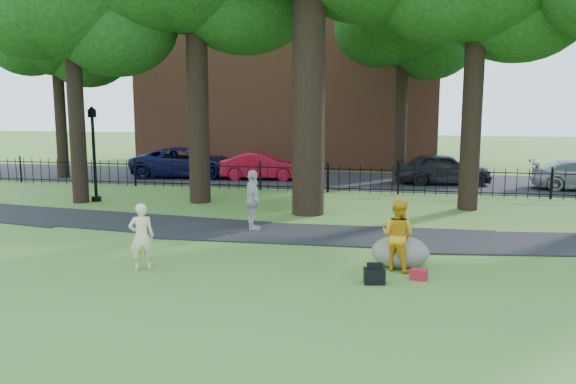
% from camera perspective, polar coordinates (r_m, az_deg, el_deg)
% --- Properties ---
extents(ground, '(120.00, 120.00, 0.00)m').
position_cam_1_polar(ground, '(12.82, -3.28, -8.11)').
color(ground, '#456B25').
rests_on(ground, ground).
extents(footpath, '(36.07, 3.85, 0.03)m').
position_cam_1_polar(footpath, '(16.33, 3.68, -4.40)').
color(footpath, black).
rests_on(footpath, ground).
extents(street, '(80.00, 7.00, 0.02)m').
position_cam_1_polar(street, '(28.27, 5.11, 1.22)').
color(street, black).
rests_on(street, ground).
extents(iron_fence, '(44.00, 0.04, 1.20)m').
position_cam_1_polar(iron_fence, '(24.26, 4.04, 1.40)').
color(iron_fence, black).
rests_on(iron_fence, ground).
extents(brick_building, '(18.00, 8.00, 12.00)m').
position_cam_1_polar(brick_building, '(36.63, 0.36, 12.39)').
color(brick_building, brown).
rests_on(brick_building, ground).
extents(woman, '(0.67, 0.58, 1.54)m').
position_cam_1_polar(woman, '(13.25, -14.65, -4.38)').
color(woman, beige).
rests_on(woman, ground).
extents(man, '(0.98, 0.90, 1.63)m').
position_cam_1_polar(man, '(12.97, 11.11, -4.35)').
color(man, orange).
rests_on(man, ground).
extents(pedestrian, '(0.59, 1.12, 1.83)m').
position_cam_1_polar(pedestrian, '(16.77, -3.62, -0.87)').
color(pedestrian, '#AEAEB3').
rests_on(pedestrian, ground).
extents(boulder, '(1.47, 1.20, 0.78)m').
position_cam_1_polar(boulder, '(13.41, 11.34, -5.78)').
color(boulder, slate).
rests_on(boulder, ground).
extents(lamppost, '(0.37, 0.37, 3.70)m').
position_cam_1_polar(lamppost, '(23.04, -19.10, 3.57)').
color(lamppost, black).
rests_on(lamppost, ground).
extents(backpack, '(0.48, 0.35, 0.33)m').
position_cam_1_polar(backpack, '(12.09, 8.77, -8.46)').
color(backpack, black).
rests_on(backpack, ground).
extents(red_bag, '(0.38, 0.29, 0.23)m').
position_cam_1_polar(red_bag, '(12.54, 13.15, -8.17)').
color(red_bag, maroon).
rests_on(red_bag, ground).
extents(red_sedan, '(4.23, 1.85, 1.35)m').
position_cam_1_polar(red_sedan, '(28.28, -2.69, 2.62)').
color(red_sedan, '#AD0D24').
rests_on(red_sedan, ground).
extents(navy_van, '(5.76, 3.09, 1.54)m').
position_cam_1_polar(navy_van, '(29.67, -10.39, 2.96)').
color(navy_van, '#0B0F39').
rests_on(navy_van, ground).
extents(grey_car, '(4.58, 2.32, 1.50)m').
position_cam_1_polar(grey_car, '(27.53, 15.50, 2.29)').
color(grey_car, black).
rests_on(grey_car, ground).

